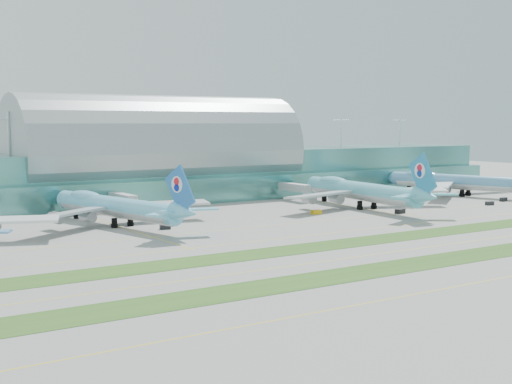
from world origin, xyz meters
TOP-DOWN VIEW (x-y plane):
  - ground at (0.00, 0.00)m, footprint 700.00×700.00m
  - terminal at (0.01, 128.79)m, footprint 340.00×69.10m
  - grass_strip_near at (0.00, -28.00)m, footprint 420.00×12.00m
  - grass_strip_far at (0.00, 2.00)m, footprint 420.00×12.00m
  - taxiline_b at (0.00, -14.00)m, footprint 420.00×0.35m
  - taxiline_c at (0.00, 18.00)m, footprint 420.00×0.35m
  - taxiline_d at (0.00, 40.00)m, footprint 420.00×0.35m
  - airliner_b at (-44.79, 66.96)m, footprint 63.76×73.30m
  - airliner_c at (49.65, 59.57)m, footprint 70.27×80.25m
  - airliner_d at (115.49, 70.55)m, footprint 64.66×74.70m
  - gse_c at (-35.26, 51.07)m, footprint 3.56×2.71m
  - gse_d at (-30.95, 56.45)m, footprint 3.25×2.26m
  - gse_e at (24.38, 53.74)m, footprint 3.66×2.56m
  - gse_f at (50.44, 39.27)m, footprint 4.18×2.64m
  - gse_g at (97.63, 38.36)m, footprint 3.39×2.04m
  - gse_h at (113.52, 44.14)m, footprint 3.69×2.13m

SIDE VIEW (x-z plane):
  - ground at x=0.00m, z-range 0.00..0.00m
  - taxiline_b at x=0.00m, z-range 0.00..0.01m
  - taxiline_c at x=0.00m, z-range 0.00..0.01m
  - taxiline_d at x=0.00m, z-range 0.00..0.01m
  - grass_strip_near at x=0.00m, z-range 0.00..0.08m
  - grass_strip_far at x=0.00m, z-range 0.00..0.08m
  - gse_c at x=-35.26m, z-range 0.00..1.36m
  - gse_e at x=24.38m, z-range 0.00..1.45m
  - gse_g at x=97.63m, z-range 0.00..1.48m
  - gse_h at x=113.52m, z-range 0.00..1.58m
  - gse_d at x=-30.95m, z-range 0.00..1.59m
  - gse_f at x=50.44m, z-range 0.00..1.60m
  - airliner_b at x=-44.79m, z-range -3.89..16.42m
  - airliner_d at x=115.49m, z-range -4.00..16.88m
  - airliner_c at x=49.65m, z-range -4.23..17.86m
  - terminal at x=0.01m, z-range -3.77..32.23m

